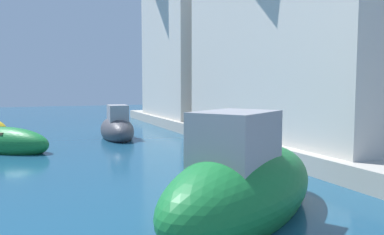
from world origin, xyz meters
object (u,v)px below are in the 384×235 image
at_px(waterfront_building_annex, 204,38).
at_px(moored_boat_10, 5,143).
at_px(moored_boat_8, 117,129).
at_px(moored_boat_5, 243,186).
at_px(waterfront_building_main, 311,21).

bearing_deg(waterfront_building_annex, moored_boat_10, -148.75).
relative_size(moored_boat_10, waterfront_building_annex, 0.38).
distance_m(moored_boat_10, waterfront_building_annex, 12.76).
bearing_deg(moored_boat_10, moored_boat_8, -114.51).
xyz_separation_m(moored_boat_5, moored_boat_10, (-4.18, 8.55, -0.22)).
bearing_deg(moored_boat_10, moored_boat_5, 157.49).
bearing_deg(moored_boat_8, waterfront_building_main, -125.84).
distance_m(moored_boat_8, waterfront_building_main, 8.76).
height_order(moored_boat_5, moored_boat_8, moored_boat_5).
relative_size(moored_boat_8, moored_boat_10, 1.04).
relative_size(moored_boat_5, waterfront_building_main, 0.46).
distance_m(moored_boat_10, waterfront_building_main, 11.39).
xyz_separation_m(moored_boat_10, waterfront_building_annex, (10.14, 6.15, 4.70)).
height_order(moored_boat_5, waterfront_building_main, waterfront_building_main).
height_order(moored_boat_8, moored_boat_10, moored_boat_8).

